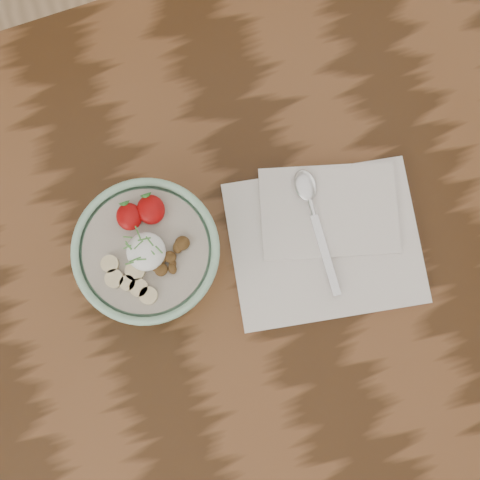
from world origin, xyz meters
The scene contains 4 objects.
table centered at (0.00, 0.00, 65.70)cm, with size 160.00×90.00×75.00cm.
breakfast_bowl centered at (4.51, 7.44, 80.95)cm, with size 17.57×17.57×11.64cm.
napkin centered at (26.69, 3.06, 75.63)cm, with size 27.54×23.96×1.51cm.
spoon centered at (26.11, 7.77, 76.88)cm, with size 3.16×17.19×0.90cm.
Camera 1 is at (11.56, -6.31, 162.16)cm, focal length 50.00 mm.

